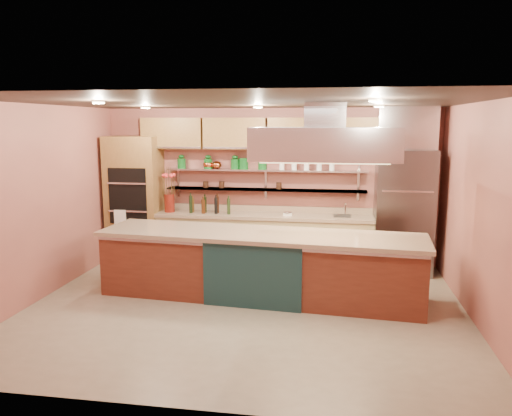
% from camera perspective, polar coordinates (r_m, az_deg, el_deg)
% --- Properties ---
extents(floor, '(6.00, 5.00, 0.02)m').
position_cam_1_polar(floor, '(7.04, -1.33, -11.50)').
color(floor, gray).
rests_on(floor, ground).
extents(ceiling, '(6.00, 5.00, 0.02)m').
position_cam_1_polar(ceiling, '(6.57, -1.43, 12.02)').
color(ceiling, black).
rests_on(ceiling, wall_back).
extents(wall_back, '(6.00, 0.04, 2.80)m').
position_cam_1_polar(wall_back, '(9.10, 1.47, 2.53)').
color(wall_back, '#A45A4D').
rests_on(wall_back, floor).
extents(wall_front, '(6.00, 0.04, 2.80)m').
position_cam_1_polar(wall_front, '(4.28, -7.47, -5.73)').
color(wall_front, '#A45A4D').
rests_on(wall_front, floor).
extents(wall_left, '(0.04, 5.00, 2.80)m').
position_cam_1_polar(wall_left, '(7.78, -23.68, 0.49)').
color(wall_left, '#A45A4D').
rests_on(wall_left, floor).
extents(wall_right, '(0.04, 5.00, 2.80)m').
position_cam_1_polar(wall_right, '(6.80, 24.36, -0.78)').
color(wall_right, '#A45A4D').
rests_on(wall_right, floor).
extents(oven_stack, '(0.95, 0.64, 2.30)m').
position_cam_1_polar(oven_stack, '(9.47, -13.66, 1.01)').
color(oven_stack, olive).
rests_on(oven_stack, floor).
extents(refrigerator, '(0.95, 0.72, 2.10)m').
position_cam_1_polar(refrigerator, '(8.80, 16.50, -0.43)').
color(refrigerator, slate).
rests_on(refrigerator, floor).
extents(back_counter, '(3.84, 0.64, 0.93)m').
position_cam_1_polar(back_counter, '(8.98, 0.87, -3.63)').
color(back_counter, tan).
rests_on(back_counter, floor).
extents(wall_shelf_lower, '(3.60, 0.26, 0.03)m').
position_cam_1_polar(wall_shelf_lower, '(8.99, 1.04, 2.12)').
color(wall_shelf_lower, silver).
rests_on(wall_shelf_lower, wall_back).
extents(wall_shelf_upper, '(3.60, 0.26, 0.03)m').
position_cam_1_polar(wall_shelf_upper, '(8.95, 1.05, 4.34)').
color(wall_shelf_upper, silver).
rests_on(wall_shelf_upper, wall_back).
extents(upper_cabinets, '(4.60, 0.36, 0.55)m').
position_cam_1_polar(upper_cabinets, '(8.85, 1.34, 8.50)').
color(upper_cabinets, olive).
rests_on(upper_cabinets, wall_back).
extents(range_hood, '(2.00, 1.00, 0.45)m').
position_cam_1_polar(range_hood, '(6.98, 7.87, 7.27)').
color(range_hood, silver).
rests_on(range_hood, ceiling).
extents(ceiling_downlights, '(4.00, 2.80, 0.02)m').
position_cam_1_polar(ceiling_downlights, '(6.76, -1.11, 11.70)').
color(ceiling_downlights, '#FFE5A5').
rests_on(ceiling_downlights, ceiling).
extents(island, '(4.69, 1.37, 0.97)m').
position_cam_1_polar(island, '(7.34, 0.46, -6.52)').
color(island, maroon).
rests_on(island, floor).
extents(flower_vase, '(0.21, 0.21, 0.33)m').
position_cam_1_polar(flower_vase, '(9.21, -9.86, 0.56)').
color(flower_vase, '#5B150D').
rests_on(flower_vase, back_counter).
extents(oil_bottle_cluster, '(0.82, 0.24, 0.26)m').
position_cam_1_polar(oil_bottle_cluster, '(9.00, -5.25, 0.23)').
color(oil_bottle_cluster, black).
rests_on(oil_bottle_cluster, back_counter).
extents(kitchen_scale, '(0.17, 0.14, 0.08)m').
position_cam_1_polar(kitchen_scale, '(8.78, 3.65, -0.58)').
color(kitchen_scale, white).
rests_on(kitchen_scale, back_counter).
extents(bar_faucet, '(0.04, 0.04, 0.23)m').
position_cam_1_polar(bar_faucet, '(8.83, 10.16, -0.16)').
color(bar_faucet, white).
rests_on(bar_faucet, back_counter).
extents(copper_kettle, '(0.22, 0.22, 0.14)m').
position_cam_1_polar(copper_kettle, '(9.11, -4.50, 4.94)').
color(copper_kettle, '#C1572C').
rests_on(copper_kettle, wall_shelf_upper).
extents(green_canister, '(0.18, 0.18, 0.20)m').
position_cam_1_polar(green_canister, '(9.00, -1.42, 5.10)').
color(green_canister, '#104D18').
rests_on(green_canister, wall_shelf_upper).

